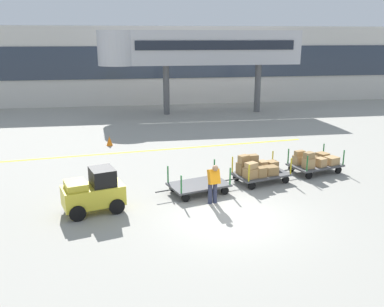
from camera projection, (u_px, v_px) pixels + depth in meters
name	position (u px, v px, depth m)	size (l,w,h in m)	color
ground_plane	(228.00, 217.00, 14.48)	(120.00, 120.00, 0.00)	#9E9B91
apron_lead_line	(122.00, 153.00, 22.41)	(21.44, 0.20, 0.01)	yellow
terminal_building	(161.00, 65.00, 38.20)	(55.84, 2.51, 6.92)	beige
jet_bridge	(192.00, 48.00, 32.37)	(15.78, 3.00, 6.49)	#B7B7BC
baggage_tug	(94.00, 192.00, 14.73)	(2.33, 1.73, 1.58)	gold
baggage_cart_lead	(199.00, 185.00, 16.58)	(3.08, 2.00, 1.10)	#4C4C4F
baggage_cart_middle	(257.00, 169.00, 17.75)	(3.08, 2.00, 1.22)	#4C4C4F
baggage_cart_tail	(315.00, 162.00, 19.03)	(3.08, 2.00, 1.12)	#4C4C4F
baggage_handler	(213.00, 182.00, 15.38)	(0.47, 0.49, 1.56)	#2D334C
safety_cone_near	(109.00, 141.00, 23.81)	(0.36, 0.36, 0.55)	orange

